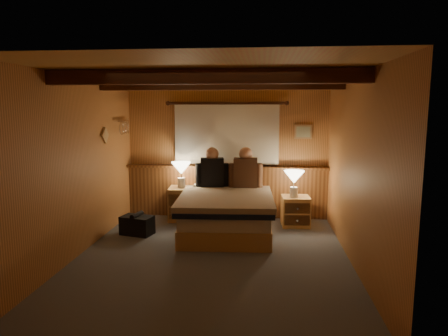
# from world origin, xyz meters

# --- Properties ---
(floor) EXTENTS (4.20, 4.20, 0.00)m
(floor) POSITION_xyz_m (0.00, 0.00, 0.00)
(floor) COLOR #535863
(floor) RESTS_ON ground
(ceiling) EXTENTS (4.20, 4.20, 0.00)m
(ceiling) POSITION_xyz_m (0.00, 0.00, 2.40)
(ceiling) COLOR #B89245
(ceiling) RESTS_ON wall_back
(wall_back) EXTENTS (3.60, 0.00, 3.60)m
(wall_back) POSITION_xyz_m (0.00, 2.10, 1.20)
(wall_back) COLOR #C27D45
(wall_back) RESTS_ON floor
(wall_left) EXTENTS (0.00, 4.20, 4.20)m
(wall_left) POSITION_xyz_m (-1.80, 0.00, 1.20)
(wall_left) COLOR #C27D45
(wall_left) RESTS_ON floor
(wall_right) EXTENTS (0.00, 4.20, 4.20)m
(wall_right) POSITION_xyz_m (1.80, 0.00, 1.20)
(wall_right) COLOR #C27D45
(wall_right) RESTS_ON floor
(wall_front) EXTENTS (3.60, 0.00, 3.60)m
(wall_front) POSITION_xyz_m (0.00, -2.10, 1.20)
(wall_front) COLOR #C27D45
(wall_front) RESTS_ON floor
(wainscot) EXTENTS (3.60, 0.23, 0.94)m
(wainscot) POSITION_xyz_m (0.00, 2.04, 0.49)
(wainscot) COLOR brown
(wainscot) RESTS_ON wall_back
(curtain_window) EXTENTS (2.18, 0.09, 1.11)m
(curtain_window) POSITION_xyz_m (0.00, 2.03, 1.52)
(curtain_window) COLOR #402010
(curtain_window) RESTS_ON wall_back
(ceiling_beams) EXTENTS (3.60, 1.65, 0.16)m
(ceiling_beams) POSITION_xyz_m (0.00, 0.15, 2.31)
(ceiling_beams) COLOR #402010
(ceiling_beams) RESTS_ON ceiling
(coat_rail) EXTENTS (0.05, 0.55, 0.24)m
(coat_rail) POSITION_xyz_m (-1.72, 1.58, 1.67)
(coat_rail) COLOR white
(coat_rail) RESTS_ON wall_left
(framed_print) EXTENTS (0.30, 0.04, 0.25)m
(framed_print) POSITION_xyz_m (1.35, 2.08, 1.55)
(framed_print) COLOR tan
(framed_print) RESTS_ON wall_back
(bed) EXTENTS (1.52, 1.90, 0.63)m
(bed) POSITION_xyz_m (0.09, 1.07, 0.33)
(bed) COLOR tan
(bed) RESTS_ON floor
(nightstand_left) EXTENTS (0.56, 0.51, 0.58)m
(nightstand_left) POSITION_xyz_m (-0.72, 1.74, 0.29)
(nightstand_left) COLOR tan
(nightstand_left) RESTS_ON floor
(nightstand_right) EXTENTS (0.48, 0.44, 0.50)m
(nightstand_right) POSITION_xyz_m (1.21, 1.55, 0.25)
(nightstand_right) COLOR tan
(nightstand_right) RESTS_ON floor
(lamp_left) EXTENTS (0.34, 0.34, 0.45)m
(lamp_left) POSITION_xyz_m (-0.77, 1.74, 0.90)
(lamp_left) COLOR silver
(lamp_left) RESTS_ON nightstand_left
(lamp_right) EXTENTS (0.34, 0.34, 0.44)m
(lamp_right) POSITION_xyz_m (1.17, 1.52, 0.81)
(lamp_right) COLOR silver
(lamp_right) RESTS_ON nightstand_right
(person_left) EXTENTS (0.57, 0.28, 0.70)m
(person_left) POSITION_xyz_m (-0.22, 1.69, 0.90)
(person_left) COLOR black
(person_left) RESTS_ON bed
(person_right) EXTENTS (0.59, 0.24, 0.71)m
(person_right) POSITION_xyz_m (0.36, 1.69, 0.91)
(person_right) COLOR #492C1D
(person_right) RESTS_ON bed
(duffel_bag) EXTENTS (0.54, 0.40, 0.35)m
(duffel_bag) POSITION_xyz_m (-1.30, 0.85, 0.15)
(duffel_bag) COLOR black
(duffel_bag) RESTS_ON floor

